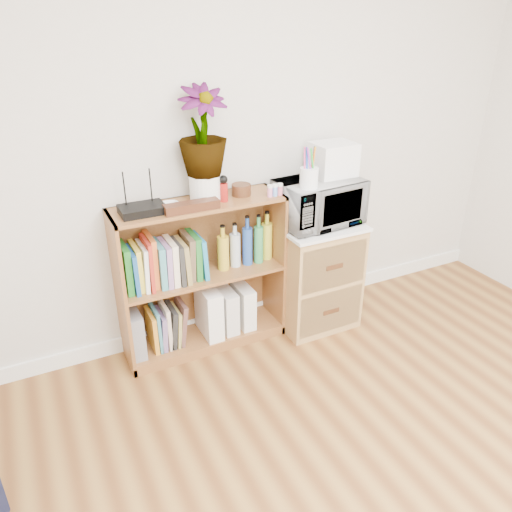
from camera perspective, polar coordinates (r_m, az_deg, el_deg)
skirting_board at (r=3.47m, az=-1.21°, el=-6.34°), size 4.00×0.02×0.10m
bookshelf at (r=3.02m, az=-6.16°, el=-2.40°), size 1.00×0.30×0.95m
wicker_unit at (r=3.32m, az=6.59°, el=-2.09°), size 0.50×0.45×0.70m
microwave at (r=3.11m, az=7.17°, el=6.13°), size 0.53×0.38×0.28m
pen_cup at (r=2.90m, az=6.08°, el=8.87°), size 0.11×0.11×0.12m
small_appliance at (r=3.14m, az=8.79°, el=10.89°), size 0.25×0.21×0.20m
router at (r=2.72m, az=-12.87°, el=5.21°), size 0.24×0.16×0.04m
white_bowl at (r=2.74m, az=-9.96°, el=5.55°), size 0.13×0.13×0.03m
plant_pot at (r=2.84m, az=-5.82°, el=7.79°), size 0.18×0.18×0.15m
potted_plant at (r=2.75m, az=-6.13°, el=14.01°), size 0.27×0.27×0.48m
trinket_box at (r=2.71m, az=-7.37°, el=5.64°), size 0.30×0.08×0.05m
kokeshi_doll at (r=2.82m, az=-3.70°, el=7.28°), size 0.05×0.05×0.11m
wooden_bowl at (r=2.92m, az=-1.70°, el=7.58°), size 0.11×0.11×0.07m
paint_jars at (r=2.91m, az=2.18°, el=7.40°), size 0.11×0.04×0.06m
file_box at (r=3.06m, az=-13.79°, el=-8.43°), size 0.09×0.23×0.28m
magazine_holder_left at (r=3.15m, az=-5.42°, el=-6.27°), size 0.10×0.26×0.32m
magazine_holder_mid at (r=3.20m, az=-3.42°, el=-6.09°), size 0.09×0.23×0.28m
magazine_holder_right at (r=3.24m, az=-1.49°, el=-5.62°), size 0.09×0.22×0.28m
cookbooks at (r=2.89m, az=-10.55°, el=-0.64°), size 0.47×0.20×0.30m
liquor_bottles at (r=3.06m, az=-0.45°, el=1.71°), size 0.45×0.07×0.31m
lower_books at (r=3.11m, az=-10.23°, el=-7.85°), size 0.22×0.19×0.28m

